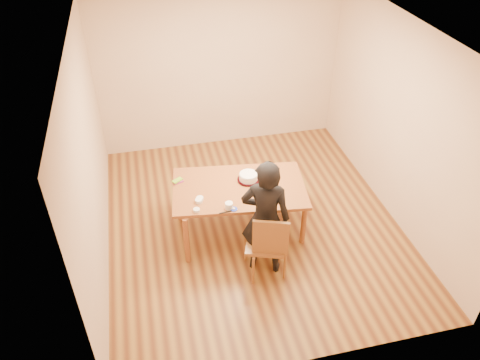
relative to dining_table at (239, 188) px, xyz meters
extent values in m
cube|color=#5B2F16|center=(0.22, 0.13, -0.73)|extent=(4.00, 4.50, 0.00)
cube|color=silver|center=(0.22, 0.13, 1.97)|extent=(4.00, 4.50, 0.00)
cube|color=tan|center=(0.22, 2.38, 0.62)|extent=(4.00, 0.00, 2.70)
cube|color=tan|center=(-1.78, 0.13, 0.62)|extent=(0.00, 4.50, 2.70)
cube|color=tan|center=(2.22, 0.13, 0.62)|extent=(0.00, 4.50, 2.70)
cube|color=brown|center=(0.00, 0.00, 0.00)|extent=(1.83, 1.24, 0.04)
cube|color=brown|center=(0.15, -0.78, -0.28)|extent=(0.59, 0.59, 0.04)
cylinder|color=red|center=(0.15, 0.11, 0.03)|extent=(0.29, 0.29, 0.02)
cylinder|color=white|center=(0.15, 0.11, 0.08)|extent=(0.24, 0.24, 0.08)
ellipsoid|color=white|center=(0.15, 0.11, 0.13)|extent=(0.24, 0.24, 0.03)
cylinder|color=white|center=(-0.22, -0.39, 0.06)|extent=(0.10, 0.10, 0.09)
cylinder|color=#1B2DB4|center=(-0.17, -0.43, 0.03)|extent=(0.09, 0.09, 0.01)
ellipsoid|color=white|center=(-0.17, -0.43, 0.04)|extent=(0.04, 0.04, 0.02)
cylinder|color=white|center=(-0.61, -0.36, 0.04)|extent=(0.08, 0.08, 0.04)
cylinder|color=white|center=(-0.54, -0.15, 0.04)|extent=(0.09, 0.09, 0.04)
cylinder|color=white|center=(-0.56, -0.19, 0.04)|extent=(0.09, 0.09, 0.04)
cube|color=#C52E65|center=(-0.76, 0.28, 0.03)|extent=(0.15, 0.10, 0.02)
cube|color=green|center=(-0.77, 0.28, 0.05)|extent=(0.15, 0.13, 0.02)
cube|color=black|center=(-0.28, -0.46, 0.03)|extent=(0.16, 0.03, 0.01)
imported|color=black|center=(0.15, -0.73, 0.07)|extent=(0.69, 0.57, 1.61)
camera|label=1|loc=(-1.08, -4.71, 3.70)|focal=35.00mm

